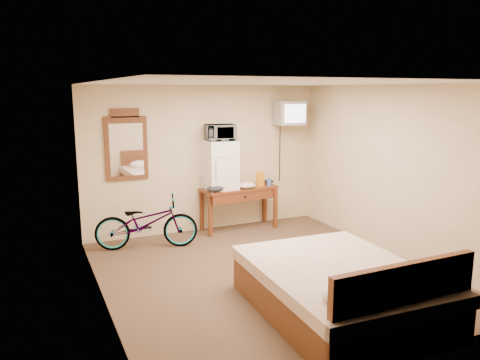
{
  "coord_description": "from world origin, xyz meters",
  "views": [
    {
      "loc": [
        -2.8,
        -5.21,
        2.4
      ],
      "look_at": [
        -0.09,
        0.66,
        1.17
      ],
      "focal_mm": 35.0,
      "sensor_mm": 36.0,
      "label": 1
    }
  ],
  "objects_px": {
    "desk": "(240,195)",
    "wall_mirror": "(126,146)",
    "blue_cup": "(269,182)",
    "microwave": "(220,132)",
    "crt_television": "(289,113)",
    "bed": "(342,289)",
    "mini_fridge": "(221,165)",
    "bicycle": "(146,223)"
  },
  "relations": [
    {
      "from": "microwave",
      "to": "crt_television",
      "type": "bearing_deg",
      "value": 6.94
    },
    {
      "from": "mini_fridge",
      "to": "wall_mirror",
      "type": "bearing_deg",
      "value": 172.19
    },
    {
      "from": "wall_mirror",
      "to": "bed",
      "type": "height_order",
      "value": "wall_mirror"
    },
    {
      "from": "bed",
      "to": "bicycle",
      "type": "bearing_deg",
      "value": 114.51
    },
    {
      "from": "bicycle",
      "to": "crt_television",
      "type": "bearing_deg",
      "value": -69.12
    },
    {
      "from": "crt_television",
      "to": "bicycle",
      "type": "bearing_deg",
      "value": -173.09
    },
    {
      "from": "bed",
      "to": "wall_mirror",
      "type": "bearing_deg",
      "value": 112.91
    },
    {
      "from": "microwave",
      "to": "bicycle",
      "type": "bearing_deg",
      "value": -156.44
    },
    {
      "from": "bicycle",
      "to": "mini_fridge",
      "type": "bearing_deg",
      "value": -61.21
    },
    {
      "from": "desk",
      "to": "wall_mirror",
      "type": "xyz_separation_m",
      "value": [
        -1.87,
        0.27,
        0.91
      ]
    },
    {
      "from": "blue_cup",
      "to": "bed",
      "type": "relative_size",
      "value": 0.05
    },
    {
      "from": "microwave",
      "to": "bicycle",
      "type": "height_order",
      "value": "microwave"
    },
    {
      "from": "desk",
      "to": "blue_cup",
      "type": "bearing_deg",
      "value": -4.36
    },
    {
      "from": "microwave",
      "to": "wall_mirror",
      "type": "relative_size",
      "value": 0.43
    },
    {
      "from": "microwave",
      "to": "crt_television",
      "type": "height_order",
      "value": "crt_television"
    },
    {
      "from": "microwave",
      "to": "bed",
      "type": "distance_m",
      "value": 3.71
    },
    {
      "from": "desk",
      "to": "mini_fridge",
      "type": "relative_size",
      "value": 1.66
    },
    {
      "from": "wall_mirror",
      "to": "bicycle",
      "type": "distance_m",
      "value": 1.28
    },
    {
      "from": "microwave",
      "to": "desk",
      "type": "bearing_deg",
      "value": -1.8
    },
    {
      "from": "bicycle",
      "to": "wall_mirror",
      "type": "bearing_deg",
      "value": 27.8
    },
    {
      "from": "wall_mirror",
      "to": "bicycle",
      "type": "relative_size",
      "value": 0.73
    },
    {
      "from": "desk",
      "to": "crt_television",
      "type": "xyz_separation_m",
      "value": [
        0.98,
        0.02,
        1.39
      ]
    },
    {
      "from": "crt_television",
      "to": "wall_mirror",
      "type": "height_order",
      "value": "crt_television"
    },
    {
      "from": "blue_cup",
      "to": "crt_television",
      "type": "distance_m",
      "value": 1.28
    },
    {
      "from": "blue_cup",
      "to": "wall_mirror",
      "type": "xyz_separation_m",
      "value": [
        -2.42,
        0.31,
        0.73
      ]
    },
    {
      "from": "bed",
      "to": "blue_cup",
      "type": "bearing_deg",
      "value": 75.17
    },
    {
      "from": "mini_fridge",
      "to": "bicycle",
      "type": "bearing_deg",
      "value": -165.18
    },
    {
      "from": "blue_cup",
      "to": "microwave",
      "type": "bearing_deg",
      "value": 173.3
    },
    {
      "from": "wall_mirror",
      "to": "bed",
      "type": "distance_m",
      "value": 4.15
    },
    {
      "from": "microwave",
      "to": "blue_cup",
      "type": "height_order",
      "value": "microwave"
    },
    {
      "from": "wall_mirror",
      "to": "mini_fridge",
      "type": "bearing_deg",
      "value": -7.81
    },
    {
      "from": "desk",
      "to": "bed",
      "type": "distance_m",
      "value": 3.4
    },
    {
      "from": "blue_cup",
      "to": "bicycle",
      "type": "height_order",
      "value": "blue_cup"
    },
    {
      "from": "crt_television",
      "to": "wall_mirror",
      "type": "xyz_separation_m",
      "value": [
        -2.84,
        0.25,
        -0.47
      ]
    },
    {
      "from": "microwave",
      "to": "blue_cup",
      "type": "relative_size",
      "value": 3.91
    },
    {
      "from": "microwave",
      "to": "bed",
      "type": "xyz_separation_m",
      "value": [
        0.0,
        -3.43,
        -1.42
      ]
    },
    {
      "from": "microwave",
      "to": "crt_television",
      "type": "xyz_separation_m",
      "value": [
        1.31,
        -0.04,
        0.3
      ]
    },
    {
      "from": "wall_mirror",
      "to": "bicycle",
      "type": "xyz_separation_m",
      "value": [
        0.14,
        -0.58,
        -1.13
      ]
    },
    {
      "from": "blue_cup",
      "to": "wall_mirror",
      "type": "height_order",
      "value": "wall_mirror"
    },
    {
      "from": "desk",
      "to": "wall_mirror",
      "type": "height_order",
      "value": "wall_mirror"
    },
    {
      "from": "wall_mirror",
      "to": "microwave",
      "type": "bearing_deg",
      "value": -7.81
    },
    {
      "from": "desk",
      "to": "bed",
      "type": "xyz_separation_m",
      "value": [
        -0.33,
        -3.37,
        -0.34
      ]
    }
  ]
}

